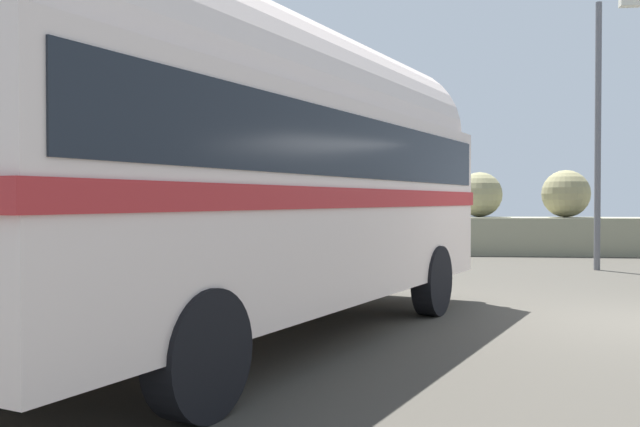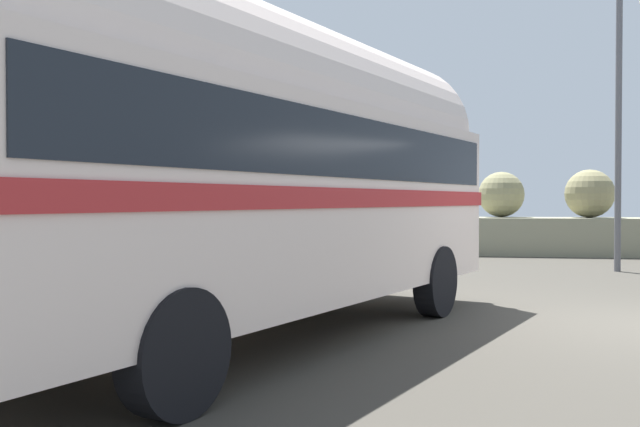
{
  "view_description": "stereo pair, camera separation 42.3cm",
  "coord_description": "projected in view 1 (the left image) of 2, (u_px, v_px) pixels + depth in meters",
  "views": [
    {
      "loc": [
        -3.17,
        -9.43,
        1.6
      ],
      "look_at": [
        -4.24,
        -0.68,
        1.44
      ],
      "focal_mm": 39.45,
      "sensor_mm": 36.0,
      "label": 1
    },
    {
      "loc": [
        -2.75,
        -9.37,
        1.6
      ],
      "look_at": [
        -4.24,
        -0.68,
        1.44
      ],
      "focal_mm": 39.45,
      "sensor_mm": 36.0,
      "label": 2
    }
  ],
  "objects": [
    {
      "name": "vintage_coach",
      "position": [
        263.0,
        160.0,
        7.82
      ],
      "size": [
        5.27,
        8.88,
        3.7
      ],
      "rotation": [
        0.0,
        0.0,
        -0.36
      ],
      "color": "black",
      "rests_on": "ground"
    },
    {
      "name": "breakwater",
      "position": [
        521.0,
        228.0,
        20.69
      ],
      "size": [
        31.36,
        2.35,
        2.49
      ],
      "color": "gray",
      "rests_on": "ground"
    },
    {
      "name": "lamp_post",
      "position": [
        602.0,
        119.0,
        15.82
      ],
      "size": [
        0.88,
        0.46,
        6.07
      ],
      "color": "#5B5B60",
      "rests_on": "ground"
    }
  ]
}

